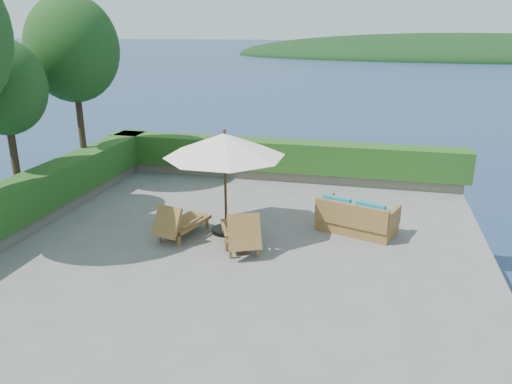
% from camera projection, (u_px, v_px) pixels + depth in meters
% --- Properties ---
extents(ground, '(12.00, 12.00, 0.00)m').
position_uv_depth(ground, '(237.00, 243.00, 12.24)').
color(ground, slate).
rests_on(ground, ground).
extents(foundation, '(12.00, 12.00, 3.00)m').
position_uv_depth(foundation, '(237.00, 299.00, 12.73)').
color(foundation, '#584F46').
rests_on(foundation, ocean).
extents(ocean, '(600.00, 600.00, 0.00)m').
position_uv_depth(ocean, '(238.00, 347.00, 13.19)').
color(ocean, '#182C4C').
rests_on(ocean, ground).
extents(offshore_island, '(126.00, 57.60, 12.60)m').
position_uv_depth(offshore_island, '(461.00, 57.00, 136.88)').
color(offshore_island, black).
rests_on(offshore_island, ocean).
extents(planter_wall_far, '(12.00, 0.60, 0.36)m').
position_uv_depth(planter_wall_far, '(280.00, 174.00, 17.35)').
color(planter_wall_far, gray).
rests_on(planter_wall_far, ground).
extents(planter_wall_left, '(0.60, 12.00, 0.36)m').
position_uv_depth(planter_wall_left, '(36.00, 217.00, 13.41)').
color(planter_wall_left, gray).
rests_on(planter_wall_left, ground).
extents(hedge_far, '(12.40, 0.90, 1.00)m').
position_uv_depth(hedge_far, '(280.00, 155.00, 17.14)').
color(hedge_far, '#194614').
rests_on(hedge_far, planter_wall_far).
extents(hedge_left, '(0.90, 12.40, 1.00)m').
position_uv_depth(hedge_left, '(33.00, 194.00, 13.20)').
color(hedge_left, '#194614').
rests_on(hedge_left, planter_wall_left).
extents(tree_mid, '(2.20, 2.20, 4.83)m').
position_uv_depth(tree_mid, '(3.00, 88.00, 12.98)').
color(tree_mid, '#3B2717').
rests_on(tree_mid, ground).
extents(tree_far, '(2.80, 2.80, 6.03)m').
position_uv_depth(tree_far, '(72.00, 49.00, 15.12)').
color(tree_far, '#3B2717').
rests_on(tree_far, ground).
extents(patio_umbrella, '(3.99, 3.99, 2.71)m').
position_uv_depth(patio_umbrella, '(225.00, 146.00, 12.19)').
color(patio_umbrella, black).
rests_on(patio_umbrella, ground).
extents(lounge_left, '(1.08, 1.79, 0.96)m').
position_uv_depth(lounge_left, '(180.00, 222.00, 12.48)').
color(lounge_left, olive).
rests_on(lounge_left, ground).
extents(lounge_right, '(1.41, 1.96, 1.05)m').
position_uv_depth(lounge_right, '(241.00, 231.00, 11.85)').
color(lounge_right, olive).
rests_on(lounge_right, ground).
extents(side_table, '(0.59, 0.59, 0.54)m').
position_uv_depth(side_table, '(237.00, 232.00, 11.79)').
color(side_table, brown).
rests_on(side_table, ground).
extents(wicker_loveseat, '(2.17, 1.58, 0.96)m').
position_uv_depth(wicker_loveseat, '(356.00, 219.00, 12.81)').
color(wicker_loveseat, olive).
rests_on(wicker_loveseat, ground).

